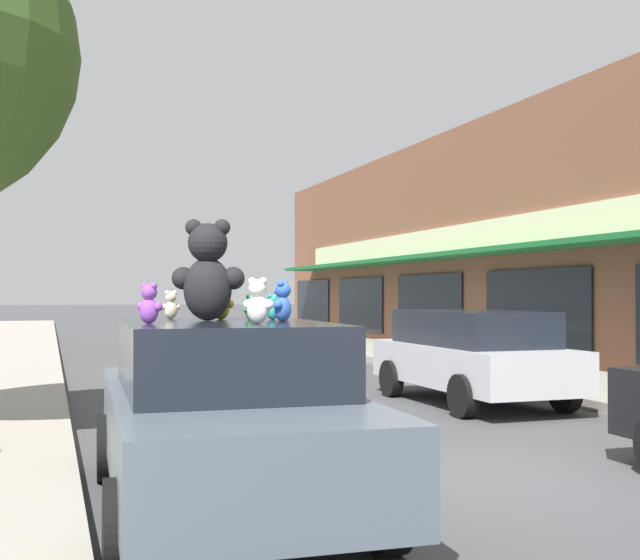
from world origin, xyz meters
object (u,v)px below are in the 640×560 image
(plush_art_car, at_px, (224,412))
(teddy_bear_yellow, at_px, (221,301))
(teddy_bear_giant, at_px, (208,272))
(teddy_bear_blue, at_px, (283,302))
(teddy_bear_teal, at_px, (272,307))
(teddy_bear_purple, at_px, (149,304))
(teddy_bear_cream, at_px, (171,305))
(teddy_bear_red, at_px, (283,302))
(teddy_bear_white, at_px, (258,302))
(parked_car_far_center, at_px, (472,353))
(teddy_bear_green, at_px, (251,308))

(plush_art_car, relative_size, teddy_bear_yellow, 13.27)
(teddy_bear_giant, distance_m, teddy_bear_blue, 0.78)
(teddy_bear_giant, distance_m, teddy_bear_teal, 0.66)
(teddy_bear_blue, bearing_deg, teddy_bear_purple, -45.98)
(teddy_bear_cream, bearing_deg, teddy_bear_red, 151.13)
(teddy_bear_giant, xyz_separation_m, teddy_bear_white, (0.21, -0.92, -0.25))
(teddy_bear_white, xyz_separation_m, parked_car_far_center, (5.04, 5.63, -0.91))
(teddy_bear_giant, height_order, teddy_bear_red, teddy_bear_giant)
(teddy_bear_giant, bearing_deg, teddy_bear_purple, 67.72)
(teddy_bear_blue, height_order, teddy_bear_green, teddy_bear_blue)
(teddy_bear_giant, distance_m, teddy_bear_white, 0.98)
(teddy_bear_giant, height_order, teddy_bear_blue, teddy_bear_giant)
(teddy_bear_purple, bearing_deg, teddy_bear_blue, -129.14)
(teddy_bear_green, xyz_separation_m, teddy_bear_white, (-0.18, -0.94, 0.06))
(teddy_bear_giant, relative_size, teddy_bear_cream, 3.33)
(teddy_bear_teal, height_order, teddy_bear_purple, teddy_bear_purple)
(teddy_bear_red, distance_m, teddy_bear_purple, 1.60)
(teddy_bear_green, relative_size, teddy_bear_teal, 0.98)
(teddy_bear_yellow, distance_m, teddy_bear_purple, 1.14)
(teddy_bear_blue, height_order, teddy_bear_white, teddy_bear_white)
(teddy_bear_white, distance_m, parked_car_far_center, 7.61)
(teddy_bear_red, bearing_deg, teddy_bear_green, -30.61)
(teddy_bear_blue, xyz_separation_m, teddy_bear_purple, (-1.11, -0.13, -0.01))
(plush_art_car, xyz_separation_m, teddy_bear_white, (0.15, -0.54, 0.92))
(teddy_bear_blue, distance_m, teddy_bear_white, 0.52)
(teddy_bear_teal, distance_m, teddy_bear_purple, 1.31)
(plush_art_car, xyz_separation_m, teddy_bear_purple, (-0.65, -0.26, 0.90))
(teddy_bear_yellow, height_order, teddy_bear_green, teddy_bear_yellow)
(parked_car_far_center, bearing_deg, teddy_bear_red, -135.30)
(teddy_bear_green, bearing_deg, plush_art_car, 23.38)
(teddy_bear_blue, relative_size, parked_car_far_center, 0.08)
(teddy_bear_blue, relative_size, teddy_bear_yellow, 1.01)
(plush_art_car, distance_m, teddy_bear_purple, 1.14)
(plush_art_car, bearing_deg, teddy_bear_teal, 37.34)
(teddy_bear_cream, bearing_deg, teddy_bear_green, 127.77)
(teddy_bear_green, relative_size, teddy_bear_red, 0.68)
(teddy_bear_white, bearing_deg, teddy_bear_red, -70.03)
(plush_art_car, height_order, teddy_bear_blue, teddy_bear_blue)
(teddy_bear_giant, bearing_deg, teddy_bear_yellow, -106.15)
(teddy_bear_red, bearing_deg, teddy_bear_purple, -29.80)
(plush_art_car, relative_size, teddy_bear_cream, 17.07)
(teddy_bear_blue, bearing_deg, teddy_bear_cream, -105.73)
(teddy_bear_green, xyz_separation_m, teddy_bear_purple, (-0.97, -0.65, 0.05))
(teddy_bear_giant, height_order, teddy_bear_yellow, teddy_bear_giant)
(plush_art_car, bearing_deg, teddy_bear_purple, -156.06)
(teddy_bear_giant, relative_size, teddy_bear_teal, 3.85)
(teddy_bear_teal, height_order, teddy_bear_white, teddy_bear_white)
(plush_art_car, height_order, teddy_bear_giant, teddy_bear_giant)
(teddy_bear_green, bearing_deg, teddy_bear_red, -174.87)
(teddy_bear_green, bearing_deg, teddy_bear_purple, 6.24)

